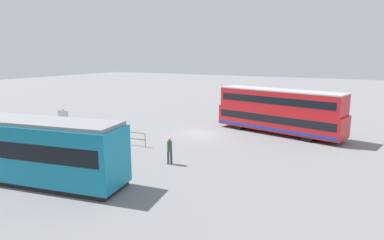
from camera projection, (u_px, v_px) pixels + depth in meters
name	position (u px, v px, depth m)	size (l,w,h in m)	color
ground_plane	(201.00, 134.00, 28.86)	(160.00, 160.00, 0.00)	gray
double_decker_bus	(279.00, 111.00, 28.73)	(11.59, 4.85, 3.93)	red
pedestrian_near_railing	(108.00, 131.00, 25.88)	(0.36, 0.35, 1.62)	#4C3F2D
pedestrian_crossing	(170.00, 149.00, 20.77)	(0.44, 0.44, 1.75)	#33384C
pedestrian_railing	(112.00, 134.00, 25.98)	(6.29, 0.42, 1.08)	gray
info_sign	(63.00, 117.00, 28.25)	(1.11, 0.18, 2.29)	slate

